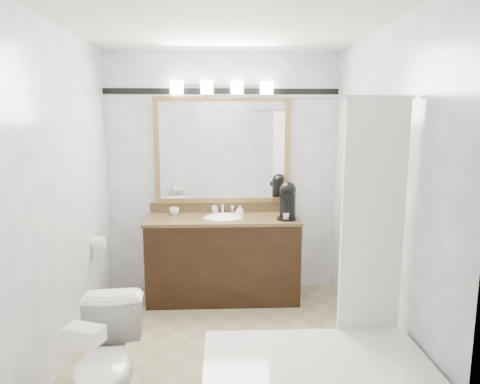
{
  "coord_description": "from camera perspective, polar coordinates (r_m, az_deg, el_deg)",
  "views": [
    {
      "loc": [
        -0.01,
        -3.16,
        1.81
      ],
      "look_at": [
        0.14,
        0.35,
        1.22
      ],
      "focal_mm": 32.0,
      "sensor_mm": 36.0,
      "label": 1
    }
  ],
  "objects": [
    {
      "name": "room",
      "position": [
        3.21,
        -2.28,
        -0.49
      ],
      "size": [
        2.42,
        2.62,
        2.52
      ],
      "color": "tan",
      "rests_on": "ground"
    },
    {
      "name": "vanity",
      "position": [
        4.4,
        -2.26,
        -8.57
      ],
      "size": [
        1.53,
        0.58,
        0.97
      ],
      "color": "black",
      "rests_on": "ground"
    },
    {
      "name": "mirror",
      "position": [
        4.46,
        -2.36,
        5.55
      ],
      "size": [
        1.4,
        0.04,
        1.1
      ],
      "color": "#A37949",
      "rests_on": "room"
    },
    {
      "name": "vanity_light_bar",
      "position": [
        4.4,
        -2.42,
        13.75
      ],
      "size": [
        1.02,
        0.14,
        0.12
      ],
      "color": "silver",
      "rests_on": "room"
    },
    {
      "name": "accent_stripe",
      "position": [
        4.47,
        -2.42,
        13.26
      ],
      "size": [
        2.4,
        0.01,
        0.06
      ],
      "primitive_type": "cube",
      "color": "black",
      "rests_on": "room"
    },
    {
      "name": "bathtub",
      "position": [
        2.79,
        10.47,
        -23.86
      ],
      "size": [
        1.3,
        0.75,
        1.96
      ],
      "color": "white",
      "rests_on": "ground"
    },
    {
      "name": "tp_roll",
      "position": [
        4.14,
        -18.34,
        -6.48
      ],
      "size": [
        0.11,
        0.12,
        0.12
      ],
      "primitive_type": "cylinder",
      "rotation": [
        0.0,
        1.57,
        0.0
      ],
      "color": "white",
      "rests_on": "room"
    },
    {
      "name": "toilet",
      "position": [
        2.89,
        -17.34,
        -21.2
      ],
      "size": [
        0.44,
        0.72,
        0.7
      ],
      "primitive_type": "imported",
      "rotation": [
        0.0,
        0.0,
        0.08
      ],
      "color": "white",
      "rests_on": "ground"
    },
    {
      "name": "tissue_box",
      "position": [
        2.41,
        -20.05,
        -17.38
      ],
      "size": [
        0.22,
        0.17,
        0.08
      ],
      "primitive_type": "cube",
      "rotation": [
        0.0,
        0.0,
        -0.34
      ],
      "color": "white",
      "rests_on": "toilet"
    },
    {
      "name": "coffee_maker",
      "position": [
        4.24,
        6.37,
        -1.02
      ],
      "size": [
        0.2,
        0.24,
        0.36
      ],
      "rotation": [
        0.0,
        0.0,
        -0.33
      ],
      "color": "black",
      "rests_on": "vanity"
    },
    {
      "name": "cup_left",
      "position": [
        4.44,
        -8.77,
        -2.56
      ],
      "size": [
        0.12,
        0.12,
        0.08
      ],
      "primitive_type": "imported",
      "rotation": [
        0.0,
        0.0,
        -0.27
      ],
      "color": "white",
      "rests_on": "vanity"
    },
    {
      "name": "soap_bottle_a",
      "position": [
        4.48,
        -3.28,
        -2.24
      ],
      "size": [
        0.05,
        0.05,
        0.09
      ],
      "primitive_type": "imported",
      "rotation": [
        0.0,
        0.0,
        0.19
      ],
      "color": "white",
      "rests_on": "vanity"
    },
    {
      "name": "soap_bottle_b",
      "position": [
        4.43,
        -0.01,
        -2.35
      ],
      "size": [
        0.08,
        0.08,
        0.09
      ],
      "primitive_type": "imported",
      "rotation": [
        0.0,
        0.0,
        -0.19
      ],
      "color": "white",
      "rests_on": "vanity"
    },
    {
      "name": "soap_bar",
      "position": [
        4.41,
        -0.11,
        -2.85
      ],
      "size": [
        0.1,
        0.09,
        0.03
      ],
      "primitive_type": "cube",
      "rotation": [
        0.0,
        0.0,
        -0.41
      ],
      "color": "beige",
      "rests_on": "vanity"
    }
  ]
}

